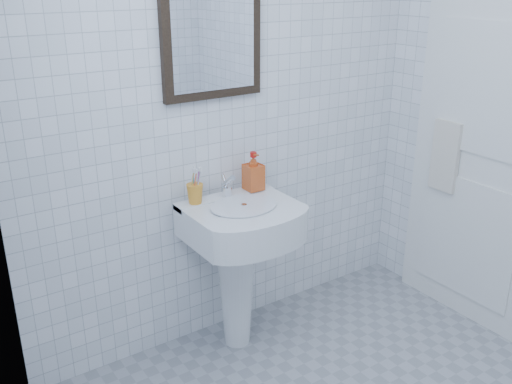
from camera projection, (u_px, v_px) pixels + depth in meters
wall_back at (232, 93)px, 2.71m from camera, size 2.20×0.02×2.50m
wall_left at (91, 242)px, 1.21m from camera, size 0.02×2.40×2.50m
washbasin at (238, 251)px, 2.74m from camera, size 0.51×0.38×0.79m
faucet at (227, 187)px, 2.71m from camera, size 0.05×0.11×0.12m
toothbrush_cup at (195, 194)px, 2.63m from camera, size 0.08×0.08×0.09m
soap_dispenser at (253, 171)px, 2.78m from camera, size 0.09×0.09×0.19m
wall_mirror at (212, 29)px, 2.53m from camera, size 0.50×0.04×0.62m
bathroom_door at (483, 139)px, 2.86m from camera, size 0.04×0.80×2.00m
towel_ring at (452, 123)px, 2.98m from camera, size 0.01×0.18×0.18m
hand_towel at (445, 156)px, 3.03m from camera, size 0.03×0.16×0.38m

